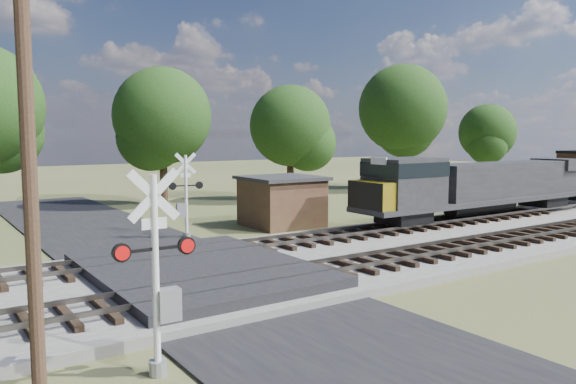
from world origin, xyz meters
TOP-DOWN VIEW (x-y plane):
  - ground at (0.00, 0.00)m, footprint 160.00×160.00m
  - ballast_bed at (10.00, 0.50)m, footprint 140.00×10.00m
  - road at (0.00, 0.00)m, footprint 7.00×60.00m
  - crossing_panel at (0.00, 0.50)m, footprint 7.00×9.00m
  - track_near at (3.12, -2.00)m, footprint 140.00×2.60m
  - track_far at (3.12, 3.00)m, footprint 140.00×2.60m
  - crossing_signal_near at (-3.97, -6.08)m, footprint 1.81×0.39m
  - crossing_signal_far at (3.00, 8.38)m, footprint 1.72×0.42m
  - utility_pole at (-6.44, -6.06)m, footprint 2.03×0.44m
  - equipment_shed at (9.17, 8.96)m, footprint 4.26×4.26m
  - treeline at (8.55, 20.02)m, footprint 78.96×9.34m

SIDE VIEW (x-z plane):
  - ground at x=0.00m, z-range 0.00..0.00m
  - road at x=0.00m, z-range 0.00..0.08m
  - ballast_bed at x=10.00m, z-range 0.00..0.30m
  - crossing_panel at x=0.00m, z-range 0.01..0.62m
  - track_near at x=3.12m, z-range 0.25..0.58m
  - track_far at x=3.12m, z-range 0.25..0.58m
  - equipment_shed at x=9.17m, z-range 0.02..2.84m
  - crossing_signal_far at x=3.00m, z-range -0.36..3.93m
  - crossing_signal_near at x=-3.97m, z-range -0.38..4.11m
  - utility_pole at x=-6.44m, z-range 0.25..8.61m
  - treeline at x=8.55m, z-range 0.65..12.28m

